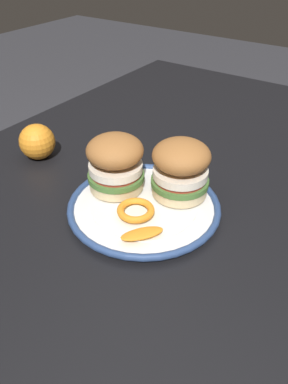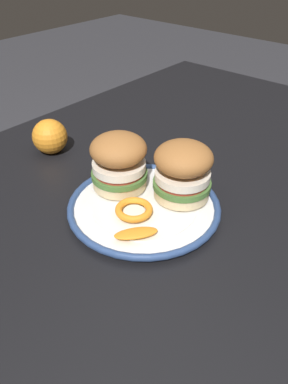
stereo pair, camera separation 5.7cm
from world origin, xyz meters
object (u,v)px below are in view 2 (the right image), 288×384
Objects in this scene: dinner_plate at (144,207)px; sandwich_half_right at (183,170)px; sandwich_half_left at (119,161)px; whole_orange at (50,137)px; dining_table at (169,251)px.

sandwich_half_right reaches higher than dinner_plate.
whole_orange is at bearing -93.69° from sandwich_half_left.
whole_orange is at bearing -95.20° from dinner_plate.
sandwich_half_left reaches higher than dinner_plate.
dining_table is at bearing 14.35° from sandwich_half_right.
dinner_plate is at bearing 80.04° from sandwich_half_left.
dinner_plate is at bearing -29.24° from sandwich_half_right.
sandwich_half_left is 0.11m from sandwich_half_right.
dining_table is 0.16m from sandwich_half_right.
sandwich_half_right is (-0.04, -0.01, 0.15)m from dining_table.
dinner_plate reaches higher than dining_table.
sandwich_half_right is (-0.05, 0.10, 0.00)m from sandwich_half_left.
dining_table is 0.10m from dinner_plate.
sandwich_half_left is at bearing 86.31° from whole_orange.
whole_orange is at bearing -91.51° from dining_table.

